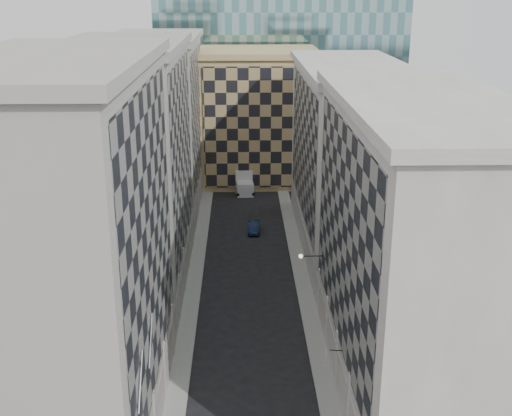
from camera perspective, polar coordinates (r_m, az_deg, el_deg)
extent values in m
cube|color=gray|center=(60.73, -5.65, -7.43)|extent=(1.50, 100.00, 0.15)
cube|color=gray|center=(60.86, 4.34, -7.34)|extent=(1.50, 100.00, 0.15)
cube|color=#A19A91|center=(39.85, -16.37, -4.78)|extent=(10.00, 22.00, 23.00)
cube|color=gray|center=(38.30, -9.50, -2.79)|extent=(0.25, 19.36, 18.00)
cube|color=#A19A91|center=(43.81, -8.77, -16.76)|extent=(0.45, 21.12, 3.20)
cube|color=#A19A91|center=(36.87, -18.11, 12.34)|extent=(10.80, 22.80, 0.70)
cylinder|color=#A19A91|center=(45.74, -8.58, -14.14)|extent=(0.90, 0.90, 4.40)
cylinder|color=#A19A91|center=(50.40, -7.84, -10.72)|extent=(0.90, 0.90, 4.40)
cube|color=gray|center=(60.31, -11.26, 3.23)|extent=(10.00, 22.00, 22.00)
cube|color=gray|center=(59.28, -6.68, 4.70)|extent=(0.25, 19.36, 17.00)
cube|color=gray|center=(62.87, -6.38, -4.97)|extent=(0.45, 21.12, 3.20)
cube|color=gray|center=(58.31, -11.99, 14.02)|extent=(10.80, 22.80, 0.70)
cylinder|color=gray|center=(55.21, -7.24, -7.89)|extent=(0.90, 0.90, 4.40)
cylinder|color=gray|center=(60.14, -6.75, -5.51)|extent=(0.90, 0.90, 4.40)
cylinder|color=gray|center=(65.16, -6.34, -3.50)|extent=(0.90, 0.90, 4.40)
cylinder|color=gray|center=(70.25, -5.98, -1.78)|extent=(0.90, 0.90, 4.40)
cube|color=#A19A91|center=(81.57, -8.75, 7.12)|extent=(10.00, 22.00, 21.00)
cube|color=gray|center=(80.81, -5.34, 8.24)|extent=(0.25, 19.36, 16.00)
cube|color=#A19A91|center=(83.39, -5.18, 1.20)|extent=(0.45, 21.12, 3.20)
cube|color=#A19A91|center=(80.07, -9.15, 14.74)|extent=(10.80, 22.80, 0.70)
cylinder|color=#A19A91|center=(75.40, -5.68, -0.29)|extent=(0.90, 0.90, 4.40)
cylinder|color=#A19A91|center=(80.60, -5.41, 1.00)|extent=(0.90, 0.90, 4.40)
cylinder|color=#A19A91|center=(85.84, -5.18, 2.14)|extent=(0.90, 0.90, 4.40)
cylinder|color=#A19A91|center=(91.10, -4.97, 3.15)|extent=(0.90, 0.90, 4.40)
cube|color=#ADA99F|center=(44.34, 14.00, -4.20)|extent=(10.00, 26.00, 20.00)
cube|color=gray|center=(42.74, 7.83, -2.51)|extent=(0.25, 22.88, 15.00)
cube|color=#ADA99F|center=(47.27, 7.38, -13.74)|extent=(0.45, 24.96, 3.20)
cube|color=#ADA99F|center=(41.46, 15.15, 9.07)|extent=(10.80, 26.80, 0.70)
cylinder|color=#ADA99F|center=(42.73, 8.69, -16.81)|extent=(0.90, 0.90, 4.40)
cylinder|color=#ADA99F|center=(46.97, 7.60, -13.11)|extent=(0.90, 0.90, 4.40)
cylinder|color=#ADA99F|center=(51.39, 6.71, -10.04)|extent=(0.90, 0.90, 4.40)
cylinder|color=#ADA99F|center=(55.95, 5.98, -7.45)|extent=(0.90, 0.90, 4.40)
cube|color=#ADA99F|center=(69.49, 8.30, 4.21)|extent=(10.00, 28.00, 19.00)
cube|color=gray|center=(68.47, 4.31, 5.43)|extent=(0.25, 24.64, 14.00)
cube|color=#ADA99F|center=(71.28, 4.19, -1.93)|extent=(0.45, 26.88, 3.20)
cube|color=#ADA99F|center=(67.67, 8.70, 12.30)|extent=(10.80, 28.80, 0.70)
cube|color=tan|center=(94.00, 0.21, 7.98)|extent=(16.00, 14.00, 18.00)
cube|color=tan|center=(87.05, 0.35, 7.09)|extent=(15.20, 0.25, 16.50)
cube|color=tan|center=(92.65, 0.22, 13.70)|extent=(16.80, 14.80, 0.80)
cube|color=#2E2924|center=(107.01, -1.10, 12.05)|extent=(6.00, 6.00, 28.00)
cylinder|color=gray|center=(34.45, -10.23, -14.93)|extent=(0.10, 2.33, 2.33)
cylinder|color=gray|center=(37.80, -9.35, -11.55)|extent=(0.10, 2.33, 2.33)
cylinder|color=black|center=(52.86, 4.97, -4.28)|extent=(1.80, 0.08, 0.08)
sphere|color=#FFE5B2|center=(52.76, 4.00, -4.30)|extent=(0.36, 0.36, 0.36)
cube|color=silver|center=(87.80, -1.00, 1.73)|extent=(2.44, 2.63, 1.84)
cube|color=silver|center=(90.13, -1.16, 2.64)|extent=(2.64, 3.86, 3.16)
cylinder|color=black|center=(87.08, -1.62, 1.26)|extent=(0.38, 0.94, 0.92)
cylinder|color=black|center=(87.25, -0.28, 1.31)|extent=(0.38, 0.94, 0.92)
cylinder|color=black|center=(91.55, -1.86, 2.16)|extent=(0.38, 0.94, 0.92)
cylinder|color=black|center=(91.71, -0.59, 2.20)|extent=(0.38, 0.94, 0.92)
imported|color=#0F1A39|center=(74.70, -0.19, -1.68)|extent=(1.45, 3.78, 1.23)
cylinder|color=black|center=(43.88, 7.18, -12.45)|extent=(0.92, 0.16, 0.06)
cube|color=#BDB58A|center=(44.02, 6.24, -13.00)|extent=(0.16, 0.81, 0.80)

